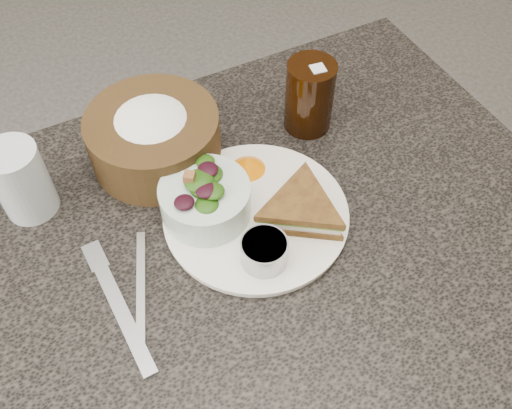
{
  "coord_description": "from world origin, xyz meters",
  "views": [
    {
      "loc": [
        -0.18,
        -0.41,
        1.42
      ],
      "look_at": [
        0.05,
        0.03,
        0.78
      ],
      "focal_mm": 40.0,
      "sensor_mm": 36.0,
      "label": 1
    }
  ],
  "objects_px": {
    "dining_table": "(241,352)",
    "dinner_plate": "(256,215)",
    "sandwich": "(301,209)",
    "salad_bowl": "(205,196)",
    "water_glass": "(21,181)",
    "bread_basket": "(153,131)",
    "dressing_ramekin": "(264,251)",
    "cola_glass": "(310,93)"
  },
  "relations": [
    {
      "from": "dining_table",
      "to": "dinner_plate",
      "type": "relative_size",
      "value": 3.79
    },
    {
      "from": "sandwich",
      "to": "salad_bowl",
      "type": "bearing_deg",
      "value": -176.6
    },
    {
      "from": "dining_table",
      "to": "water_glass",
      "type": "xyz_separation_m",
      "value": [
        -0.24,
        0.2,
        0.43
      ]
    },
    {
      "from": "dinner_plate",
      "to": "water_glass",
      "type": "height_order",
      "value": "water_glass"
    },
    {
      "from": "bread_basket",
      "to": "water_glass",
      "type": "xyz_separation_m",
      "value": [
        -0.2,
        -0.01,
        0.0
      ]
    },
    {
      "from": "dining_table",
      "to": "sandwich",
      "type": "xyz_separation_m",
      "value": [
        0.1,
        -0.01,
        0.41
      ]
    },
    {
      "from": "sandwich",
      "to": "dressing_ramekin",
      "type": "bearing_deg",
      "value": -118.93
    },
    {
      "from": "sandwich",
      "to": "bread_basket",
      "type": "distance_m",
      "value": 0.25
    },
    {
      "from": "sandwich",
      "to": "cola_glass",
      "type": "relative_size",
      "value": 1.09
    },
    {
      "from": "dining_table",
      "to": "sandwich",
      "type": "bearing_deg",
      "value": -3.61
    },
    {
      "from": "sandwich",
      "to": "dining_table",
      "type": "bearing_deg",
      "value": -149.35
    },
    {
      "from": "dinner_plate",
      "to": "dressing_ramekin",
      "type": "height_order",
      "value": "dressing_ramekin"
    },
    {
      "from": "sandwich",
      "to": "water_glass",
      "type": "xyz_separation_m",
      "value": [
        -0.34,
        0.2,
        0.03
      ]
    },
    {
      "from": "salad_bowl",
      "to": "dressing_ramekin",
      "type": "height_order",
      "value": "salad_bowl"
    },
    {
      "from": "dining_table",
      "to": "dinner_plate",
      "type": "height_order",
      "value": "dinner_plate"
    },
    {
      "from": "dining_table",
      "to": "dressing_ramekin",
      "type": "height_order",
      "value": "dressing_ramekin"
    },
    {
      "from": "bread_basket",
      "to": "salad_bowl",
      "type": "bearing_deg",
      "value": -81.38
    },
    {
      "from": "sandwich",
      "to": "bread_basket",
      "type": "bearing_deg",
      "value": 157.21
    },
    {
      "from": "salad_bowl",
      "to": "bread_basket",
      "type": "xyz_separation_m",
      "value": [
        -0.02,
        0.14,
        0.01
      ]
    },
    {
      "from": "water_glass",
      "to": "dinner_plate",
      "type": "bearing_deg",
      "value": -30.58
    },
    {
      "from": "dressing_ramekin",
      "to": "cola_glass",
      "type": "bearing_deg",
      "value": 47.87
    },
    {
      "from": "dressing_ramekin",
      "to": "bread_basket",
      "type": "distance_m",
      "value": 0.26
    },
    {
      "from": "dinner_plate",
      "to": "dining_table",
      "type": "bearing_deg",
      "value": -148.25
    },
    {
      "from": "dressing_ramekin",
      "to": "water_glass",
      "type": "relative_size",
      "value": 0.56
    },
    {
      "from": "dinner_plate",
      "to": "sandwich",
      "type": "xyz_separation_m",
      "value": [
        0.05,
        -0.04,
        0.02
      ]
    },
    {
      "from": "dressing_ramekin",
      "to": "cola_glass",
      "type": "relative_size",
      "value": 0.49
    },
    {
      "from": "salad_bowl",
      "to": "dinner_plate",
      "type": "bearing_deg",
      "value": -28.09
    },
    {
      "from": "bread_basket",
      "to": "cola_glass",
      "type": "distance_m",
      "value": 0.25
    },
    {
      "from": "sandwich",
      "to": "dressing_ramekin",
      "type": "distance_m",
      "value": 0.09
    },
    {
      "from": "sandwich",
      "to": "water_glass",
      "type": "distance_m",
      "value": 0.39
    },
    {
      "from": "cola_glass",
      "to": "salad_bowl",
      "type": "bearing_deg",
      "value": -156.1
    },
    {
      "from": "dining_table",
      "to": "water_glass",
      "type": "height_order",
      "value": "water_glass"
    },
    {
      "from": "bread_basket",
      "to": "cola_glass",
      "type": "bearing_deg",
      "value": -9.77
    },
    {
      "from": "bread_basket",
      "to": "cola_glass",
      "type": "xyz_separation_m",
      "value": [
        0.25,
        -0.04,
        0.01
      ]
    },
    {
      "from": "dining_table",
      "to": "salad_bowl",
      "type": "xyz_separation_m",
      "value": [
        -0.02,
        0.06,
        0.42
      ]
    },
    {
      "from": "salad_bowl",
      "to": "dressing_ramekin",
      "type": "bearing_deg",
      "value": -71.5
    },
    {
      "from": "dinner_plate",
      "to": "water_glass",
      "type": "bearing_deg",
      "value": 149.42
    },
    {
      "from": "cola_glass",
      "to": "water_glass",
      "type": "bearing_deg",
      "value": 175.64
    },
    {
      "from": "dining_table",
      "to": "sandwich",
      "type": "height_order",
      "value": "sandwich"
    },
    {
      "from": "dinner_plate",
      "to": "bread_basket",
      "type": "relative_size",
      "value": 1.31
    },
    {
      "from": "sandwich",
      "to": "water_glass",
      "type": "relative_size",
      "value": 1.25
    },
    {
      "from": "dinner_plate",
      "to": "bread_basket",
      "type": "xyz_separation_m",
      "value": [
        -0.08,
        0.18,
        0.05
      ]
    }
  ]
}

